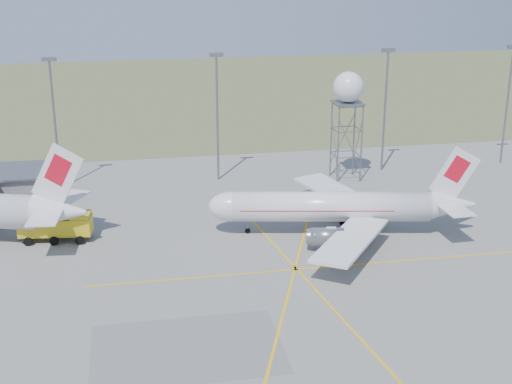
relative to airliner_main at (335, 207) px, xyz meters
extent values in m
cube|color=#4A5D33|center=(-1.95, 99.92, -3.65)|extent=(400.00, 120.00, 0.03)
cylinder|color=slate|center=(-36.95, 25.92, 6.34)|extent=(0.36, 0.36, 20.00)
cube|color=slate|center=(-36.95, 25.92, 16.54)|extent=(2.20, 0.50, 0.60)
cylinder|color=slate|center=(-11.95, 25.92, 6.34)|extent=(0.36, 0.36, 20.00)
cube|color=slate|center=(-11.95, 25.92, 16.54)|extent=(2.20, 0.50, 0.60)
cylinder|color=slate|center=(16.05, 25.92, 6.34)|extent=(0.36, 0.36, 20.00)
cube|color=slate|center=(16.05, 25.92, 16.54)|extent=(2.20, 0.50, 0.60)
cylinder|color=slate|center=(38.05, 25.92, 6.34)|extent=(0.36, 0.36, 20.00)
cylinder|color=silver|center=(-0.59, 0.11, 0.10)|extent=(26.04, 8.65, 3.96)
ellipsoid|color=silver|center=(-13.25, 2.49, 0.10)|extent=(6.96, 5.06, 3.96)
cube|color=black|center=(-14.42, 2.71, 0.70)|extent=(1.88, 2.42, 0.97)
cone|color=silver|center=(14.98, -2.81, 0.40)|extent=(6.57, 4.99, 3.96)
cube|color=silver|center=(14.98, -2.81, 4.56)|extent=(6.29, 1.46, 7.45)
cube|color=red|center=(15.18, -2.85, 5.25)|extent=(3.42, 0.96, 3.82)
cube|color=silver|center=(15.08, 0.39, 0.90)|extent=(4.12, 5.94, 0.18)
cube|color=silver|center=(13.91, -5.84, 0.90)|extent=(4.12, 5.94, 0.18)
cube|color=silver|center=(2.51, 8.60, -0.89)|extent=(8.78, 16.54, 0.36)
cube|color=silver|center=(-0.78, -8.92, -0.89)|extent=(13.27, 15.55, 0.36)
cylinder|color=slate|center=(-0.51, 5.94, -1.78)|extent=(4.51, 3.01, 2.28)
cylinder|color=slate|center=(-2.63, -5.35, -1.78)|extent=(4.51, 3.01, 2.28)
cube|color=red|center=(-2.54, 0.48, 0.20)|extent=(20.21, 7.59, 0.12)
cylinder|color=black|center=(-11.30, 2.12, -3.22)|extent=(0.81, 0.81, 0.89)
cube|color=black|center=(1.35, -0.25, -3.22)|extent=(2.07, 6.02, 0.89)
cylinder|color=slate|center=(1.35, -0.25, -2.77)|extent=(0.28, 0.28, 1.78)
cone|color=silver|center=(-35.01, 2.64, 0.90)|extent=(7.70, 6.25, 4.45)
cube|color=silver|center=(-35.01, 2.64, 5.57)|extent=(6.90, 2.46, 8.37)
cube|color=red|center=(-34.80, 2.57, 6.35)|extent=(3.77, 1.51, 4.29)
cube|color=silver|center=(-34.47, 6.20, 1.46)|extent=(5.24, 6.91, 0.20)
cube|color=silver|center=(-36.61, -0.59, 1.46)|extent=(5.24, 6.91, 0.20)
cylinder|color=slate|center=(6.45, 20.37, 2.65)|extent=(0.23, 0.23, 12.62)
cylinder|color=slate|center=(10.33, 20.37, 2.65)|extent=(0.23, 0.23, 12.62)
cylinder|color=slate|center=(10.33, 24.26, 2.65)|extent=(0.23, 0.23, 12.62)
cylinder|color=slate|center=(6.45, 24.26, 2.65)|extent=(0.23, 0.23, 12.62)
cube|color=slate|center=(8.39, 22.31, 8.95)|extent=(4.48, 4.48, 0.24)
sphere|color=silver|center=(8.39, 22.31, 11.48)|extent=(4.85, 4.85, 4.85)
cube|color=gold|center=(-36.00, 4.42, -1.63)|extent=(9.44, 4.15, 2.23)
cube|color=gold|center=(-32.78, 4.02, -0.72)|extent=(2.77, 3.12, 1.42)
cube|color=black|center=(-32.07, 3.93, -0.62)|extent=(0.43, 2.63, 1.01)
cube|color=slate|center=(-37.01, 4.55, -0.31)|extent=(5.34, 3.05, 0.41)
camera|label=1|loc=(-26.43, -84.04, 32.22)|focal=50.00mm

